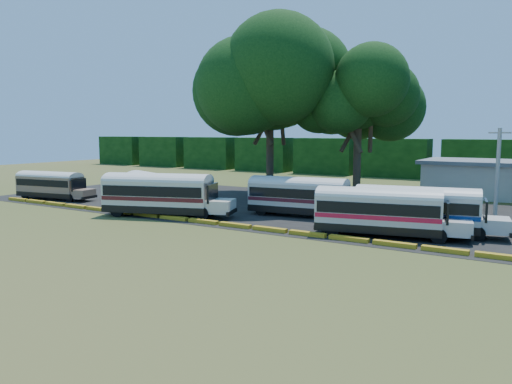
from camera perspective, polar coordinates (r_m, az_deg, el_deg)
The scene contains 13 objects.
ground at distance 37.54m, azimuth -5.16°, elevation -4.06°, with size 160.00×160.00×0.00m, color #38511B.
asphalt_strip at distance 47.09m, azimuth 4.61°, elevation -1.79°, with size 64.00×24.00×0.02m, color black.
curb at distance 38.30m, azimuth -4.26°, elevation -3.60°, with size 53.70×0.45×0.30m.
treeline_backdrop at distance 80.67m, azimuth 15.73°, elevation 3.75°, with size 130.00×4.00×6.00m.
bus_beige at distance 56.70m, azimuth -22.35°, elevation 0.91°, with size 9.21×3.58×2.95m.
bus_red at distance 49.03m, azimuth -11.73°, elevation 0.57°, with size 9.84×5.87×3.18m.
bus_cream_west at distance 42.72m, azimuth -10.84°, elevation -0.01°, with size 11.40×6.14×3.65m.
bus_cream_east at distance 42.11m, azimuth 5.14°, elevation -0.25°, with size 10.38×3.72×3.34m.
bus_white_red at distance 34.93m, azimuth 14.14°, elevation -1.92°, with size 10.47×4.52×3.35m.
bus_white_blue at distance 36.55m, azimuth 18.19°, elevation -1.68°, with size 10.44×4.24×3.34m.
tree_west at distance 54.69m, azimuth 1.63°, elevation 12.62°, with size 14.65×14.65×17.94m.
tree_center at distance 52.96m, azimuth 11.66°, elevation 11.05°, with size 10.25×10.25×14.88m.
utility_pole at distance 42.75m, azimuth 25.86°, elevation 1.78°, with size 1.60×0.30×7.41m.
Camera 1 is at (22.12, -29.47, 7.16)m, focal length 35.00 mm.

